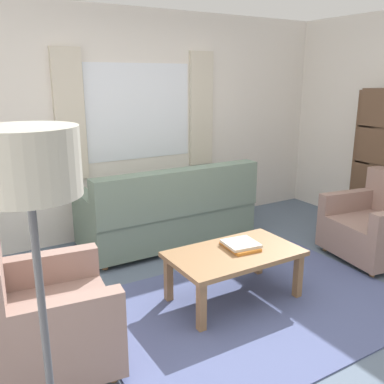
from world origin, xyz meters
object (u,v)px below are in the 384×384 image
Objects in this scene: book_stack_on_table at (241,245)px; standing_lamp at (31,200)px; couch at (169,214)px; coffee_table at (234,258)px; armchair_left at (39,318)px; armchair_right at (379,225)px.

book_stack_on_table is 2.39m from standing_lamp.
couch reaches higher than book_stack_on_table.
book_stack_on_table is at bearing 32.36° from standing_lamp.
coffee_table is (-0.11, -1.36, 0.01)m from couch.
armchair_left reaches higher than book_stack_on_table.
armchair_right is 3.87m from standing_lamp.
armchair_right reaches higher than coffee_table.
armchair_right is (3.42, -0.02, 0.00)m from armchair_left.
armchair_left is 0.84× the size of coffee_table.
coffee_table is 2.33m from standing_lamp.
armchair_left is 2.74× the size of book_stack_on_table.
armchair_left is at bearing -176.87° from book_stack_on_table.
armchair_left reaches higher than coffee_table.
armchair_left is at bearing -178.19° from coffee_table.
couch reaches higher than armchair_right.
couch is 5.61× the size of book_stack_on_table.
armchair_left is (-1.70, -1.41, -0.01)m from couch.
couch is 1.73× the size of coffee_table.
book_stack_on_table is (1.69, 0.09, 0.11)m from armchair_left.
coffee_table is (1.60, 0.05, 0.03)m from armchair_left.
standing_lamp is (-3.57, -1.05, 1.08)m from armchair_right.
couch is 1.32m from book_stack_on_table.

